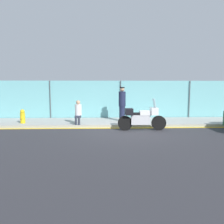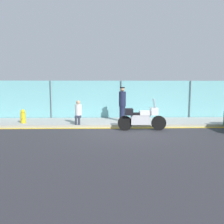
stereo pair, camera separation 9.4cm
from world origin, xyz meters
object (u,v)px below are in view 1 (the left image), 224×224
at_px(motorcycle, 142,118).
at_px(fire_hydrant, 23,116).
at_px(person_seated_on_curb, 78,111).
at_px(officer_standing, 122,104).

height_order(motorcycle, fire_hydrant, motorcycle).
height_order(person_seated_on_curb, fire_hydrant, person_seated_on_curb).
xyz_separation_m(officer_standing, person_seated_on_curb, (-2.33, -0.87, -0.31)).
relative_size(officer_standing, fire_hydrant, 2.58).
xyz_separation_m(officer_standing, fire_hydrant, (-5.26, -0.58, -0.61)).
bearing_deg(officer_standing, fire_hydrant, -173.68).
height_order(motorcycle, person_seated_on_curb, motorcycle).
xyz_separation_m(motorcycle, officer_standing, (-0.76, 1.95, 0.51)).
distance_m(officer_standing, fire_hydrant, 5.33).
relative_size(person_seated_on_curb, fire_hydrant, 1.65).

